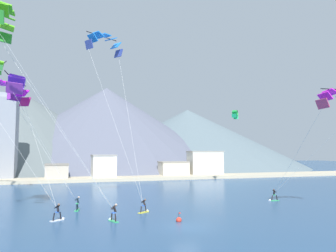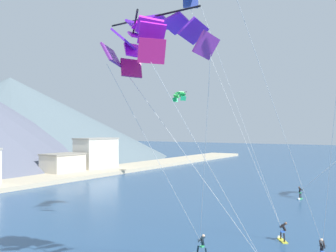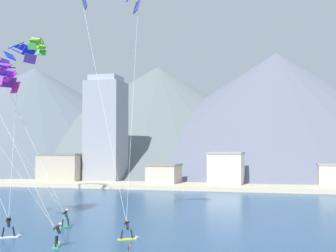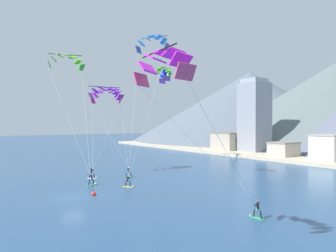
% 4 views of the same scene
% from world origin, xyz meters
% --- Properties ---
extents(ground_plane, '(400.00, 400.00, 0.00)m').
position_xyz_m(ground_plane, '(0.00, 0.00, 0.00)').
color(ground_plane, navy).
extents(kitesurfer_near_lead, '(1.66, 1.32, 1.65)m').
position_xyz_m(kitesurfer_near_lead, '(-1.77, 8.35, 0.46)').
color(kitesurfer_near_lead, yellow).
rests_on(kitesurfer_near_lead, ground).
extents(kitesurfer_near_trail, '(0.75, 1.79, 1.74)m').
position_xyz_m(kitesurfer_near_trail, '(-9.04, 12.23, 0.50)').
color(kitesurfer_near_trail, '#33B266').
rests_on(kitesurfer_near_trail, ground).
extents(kitesurfer_mid_center, '(1.64, 1.35, 1.81)m').
position_xyz_m(kitesurfer_mid_center, '(-11.12, 6.73, 0.56)').
color(kitesurfer_mid_center, white).
rests_on(kitesurfer_mid_center, ground).
extents(kitesurfer_far_left, '(1.74, 0.54, 1.72)m').
position_xyz_m(kitesurfer_far_left, '(17.77, 11.43, 0.49)').
color(kitesurfer_far_left, '#33B266').
rests_on(kitesurfer_far_left, ground).
extents(kitesurfer_far_right, '(0.95, 1.77, 1.80)m').
position_xyz_m(kitesurfer_far_right, '(-5.99, 4.67, 0.57)').
color(kitesurfer_far_right, '#33B266').
rests_on(kitesurfer_far_right, ground).
extents(parafoil_kite_near_lead, '(6.49, 8.22, 21.34)m').
position_xyz_m(parafoil_kite_near_lead, '(-5.86, 14.52, 21.50)').
color(parafoil_kite_near_lead, '#304191').
extents(parafoil_kite_near_trail, '(8.12, 6.77, 14.06)m').
position_xyz_m(parafoil_kite_near_trail, '(-16.05, 11.19, 14.38)').
color(parafoil_kite_near_trail, purple).
extents(parafoil_kite_mid_center, '(7.90, 7.34, 13.53)m').
position_xyz_m(parafoil_kite_mid_center, '(-16.89, 11.54, 13.85)').
color(parafoil_kite_mid_center, '#BC1C6F').
extents(parafoil_kite_far_right, '(11.61, 6.33, 19.05)m').
position_xyz_m(parafoil_kite_far_right, '(-16.50, 4.22, 19.24)').
color(parafoil_kite_far_right, green).
extents(parafoil_kite_distant_low_drift, '(3.21, 3.90, 1.70)m').
position_xyz_m(parafoil_kite_distant_low_drift, '(24.97, 34.09, 15.34)').
color(parafoil_kite_distant_low_drift, '#20C574').
extents(race_marker_buoy, '(0.56, 0.56, 1.02)m').
position_xyz_m(race_marker_buoy, '(0.20, 2.42, 0.16)').
color(race_marker_buoy, red).
rests_on(race_marker_buoy, ground).
extents(shoreline_strip, '(180.00, 10.00, 0.70)m').
position_xyz_m(shoreline_strip, '(0.00, 53.84, 0.35)').
color(shoreline_strip, beige).
rests_on(shoreline_strip, ground).
extents(shore_building_harbour_front, '(9.87, 5.05, 7.29)m').
position_xyz_m(shore_building_harbour_front, '(28.42, 57.62, 3.66)').
color(shore_building_harbour_front, silver).
rests_on(shore_building_harbour_front, ground).
extents(shore_building_promenade_mid, '(6.00, 7.15, 6.30)m').
position_xyz_m(shore_building_promenade_mid, '(-0.56, 56.45, 3.16)').
color(shore_building_promenade_mid, silver).
rests_on(shore_building_promenade_mid, ground).
extents(shore_building_quay_east, '(7.97, 5.39, 4.37)m').
position_xyz_m(shore_building_quay_east, '(18.83, 57.58, 2.20)').
color(shore_building_quay_east, beige).
rests_on(shore_building_quay_east, ground).
extents(shore_building_old_town, '(5.52, 6.32, 4.12)m').
position_xyz_m(shore_building_old_town, '(-11.83, 55.89, 2.07)').
color(shore_building_old_town, '#B7AD9E').
rests_on(shore_building_old_town, ground).
extents(highrise_tower, '(7.00, 7.00, 21.36)m').
position_xyz_m(highrise_tower, '(-25.01, 60.43, 10.47)').
color(highrise_tower, gray).
rests_on(highrise_tower, ground).
extents(mountain_peak_west_ridge, '(106.50, 106.50, 34.21)m').
position_xyz_m(mountain_peak_west_ridge, '(6.93, 109.66, 17.10)').
color(mountain_peak_west_ridge, slate).
rests_on(mountain_peak_west_ridge, ground).
extents(mountain_peak_central_summit, '(105.49, 105.49, 31.94)m').
position_xyz_m(mountain_peak_central_summit, '(-28.46, 110.99, 15.97)').
color(mountain_peak_central_summit, slate).
rests_on(mountain_peak_central_summit, ground).
extents(mountain_peak_east_shoulder, '(106.10, 106.10, 26.72)m').
position_xyz_m(mountain_peak_east_shoulder, '(44.81, 112.44, 13.36)').
color(mountain_peak_east_shoulder, slate).
rests_on(mountain_peak_east_shoulder, ground).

